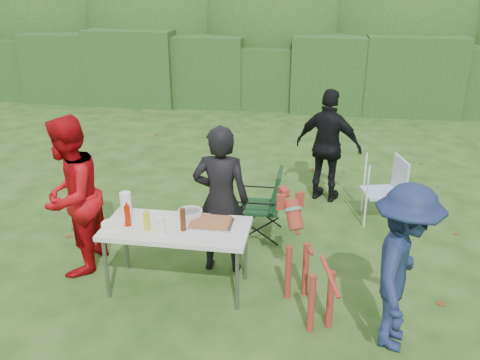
# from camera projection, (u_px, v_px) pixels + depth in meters

# --- Properties ---
(ground) EXTENTS (80.00, 80.00, 0.00)m
(ground) POSITION_uv_depth(u_px,v_px,m) (190.00, 284.00, 5.54)
(ground) COLOR #1E4211
(hedge_row) EXTENTS (22.00, 1.40, 1.70)m
(hedge_row) POSITION_uv_depth(u_px,v_px,m) (268.00, 73.00, 12.52)
(hedge_row) COLOR #23471C
(hedge_row) RESTS_ON ground
(shrub_backdrop) EXTENTS (20.00, 2.60, 3.20)m
(shrub_backdrop) POSITION_uv_depth(u_px,v_px,m) (275.00, 34.00, 13.70)
(shrub_backdrop) COLOR #3D6628
(shrub_backdrop) RESTS_ON ground
(folding_table) EXTENTS (1.50, 0.70, 0.74)m
(folding_table) POSITION_uv_depth(u_px,v_px,m) (176.00, 231.00, 5.22)
(folding_table) COLOR silver
(folding_table) RESTS_ON ground
(person_cook) EXTENTS (0.63, 0.42, 1.70)m
(person_cook) POSITION_uv_depth(u_px,v_px,m) (221.00, 200.00, 5.53)
(person_cook) COLOR black
(person_cook) RESTS_ON ground
(person_red_jacket) EXTENTS (0.68, 0.87, 1.79)m
(person_red_jacket) POSITION_uv_depth(u_px,v_px,m) (70.00, 197.00, 5.52)
(person_red_jacket) COLOR #AE090F
(person_red_jacket) RESTS_ON ground
(person_black_puffy) EXTENTS (1.05, 0.70, 1.66)m
(person_black_puffy) POSITION_uv_depth(u_px,v_px,m) (328.00, 146.00, 7.31)
(person_black_puffy) COLOR black
(person_black_puffy) RESTS_ON ground
(child) EXTENTS (0.80, 1.12, 1.56)m
(child) POSITION_uv_depth(u_px,v_px,m) (402.00, 269.00, 4.39)
(child) COLOR #19254D
(child) RESTS_ON ground
(dog) EXTENTS (0.89, 1.19, 1.05)m
(dog) POSITION_uv_depth(u_px,v_px,m) (309.00, 266.00, 4.90)
(dog) COLOR maroon
(dog) RESTS_ON ground
(camping_chair) EXTENTS (0.57, 0.57, 0.91)m
(camping_chair) POSITION_uv_depth(u_px,v_px,m) (259.00, 203.00, 6.40)
(camping_chair) COLOR #123719
(camping_chair) RESTS_ON ground
(lawn_chair) EXTENTS (0.65, 0.65, 0.89)m
(lawn_chair) POSITION_uv_depth(u_px,v_px,m) (382.00, 190.00, 6.81)
(lawn_chair) COLOR #628EE7
(lawn_chair) RESTS_ON ground
(food_tray) EXTENTS (0.45, 0.30, 0.02)m
(food_tray) POSITION_uv_depth(u_px,v_px,m) (211.00, 224.00, 5.23)
(food_tray) COLOR #B7B7BA
(food_tray) RESTS_ON folding_table
(focaccia_bread) EXTENTS (0.40, 0.26, 0.04)m
(focaccia_bread) POSITION_uv_depth(u_px,v_px,m) (211.00, 221.00, 5.22)
(focaccia_bread) COLOR #A96339
(focaccia_bread) RESTS_ON food_tray
(mustard_bottle) EXTENTS (0.06, 0.06, 0.20)m
(mustard_bottle) POSITION_uv_depth(u_px,v_px,m) (147.00, 221.00, 5.09)
(mustard_bottle) COLOR gold
(mustard_bottle) RESTS_ON folding_table
(ketchup_bottle) EXTENTS (0.06, 0.06, 0.22)m
(ketchup_bottle) POSITION_uv_depth(u_px,v_px,m) (128.00, 216.00, 5.18)
(ketchup_bottle) COLOR #AC1800
(ketchup_bottle) RESTS_ON folding_table
(beer_bottle) EXTENTS (0.06, 0.06, 0.24)m
(beer_bottle) POSITION_uv_depth(u_px,v_px,m) (183.00, 220.00, 5.08)
(beer_bottle) COLOR #47230F
(beer_bottle) RESTS_ON folding_table
(paper_towel_roll) EXTENTS (0.12, 0.12, 0.26)m
(paper_towel_roll) POSITION_uv_depth(u_px,v_px,m) (126.00, 204.00, 5.40)
(paper_towel_roll) COLOR white
(paper_towel_roll) RESTS_ON folding_table
(cup_stack) EXTENTS (0.08, 0.08, 0.18)m
(cup_stack) POSITION_uv_depth(u_px,v_px,m) (161.00, 225.00, 5.03)
(cup_stack) COLOR white
(cup_stack) RESTS_ON folding_table
(pasta_bowl) EXTENTS (0.26, 0.26, 0.10)m
(pasta_bowl) POSITION_uv_depth(u_px,v_px,m) (190.00, 215.00, 5.34)
(pasta_bowl) COLOR silver
(pasta_bowl) RESTS_ON folding_table
(plate_stack) EXTENTS (0.24, 0.24, 0.05)m
(plate_stack) POSITION_uv_depth(u_px,v_px,m) (113.00, 225.00, 5.18)
(plate_stack) COLOR white
(plate_stack) RESTS_ON folding_table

